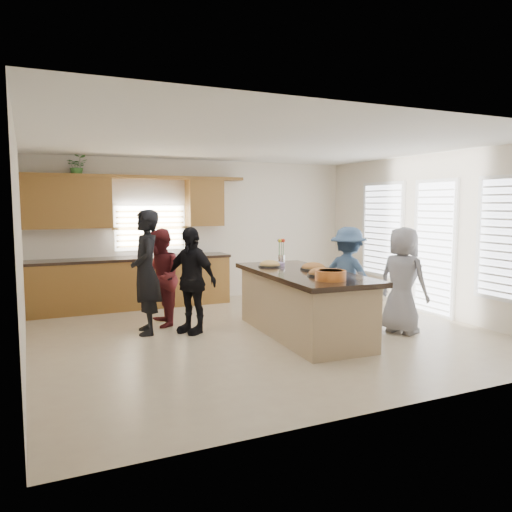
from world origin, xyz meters
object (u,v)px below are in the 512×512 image
woman_left_mid (160,278)px  woman_left_back (146,272)px  woman_right_back (348,276)px  salad_bowl (331,275)px  woman_left_front (191,280)px  woman_right_front (403,280)px  island (303,305)px

woman_left_mid → woman_left_back: bearing=-34.6°
woman_left_back → woman_right_back: 3.17m
woman_left_back → woman_left_mid: woman_left_back is taller
salad_bowl → woman_left_front: size_ratio=0.25×
woman_right_back → woman_right_front: bearing=-176.5°
salad_bowl → woman_right_front: (1.53, 0.37, -0.22)m
woman_left_mid → woman_left_front: bearing=33.9°
island → woman_right_back: bearing=18.7°
island → woman_left_back: woman_left_back is taller
woman_left_back → woman_left_front: woman_left_back is taller
woman_left_mid → woman_left_front: woman_left_front is taller
woman_right_back → woman_left_back: bearing=50.5°
woman_left_front → woman_right_back: woman_left_front is taller
island → woman_left_mid: size_ratio=1.77×
salad_bowl → woman_left_mid: bearing=125.8°
woman_left_mid → woman_right_back: (2.76, -1.15, 0.01)m
woman_left_front → salad_bowl: bearing=7.8°
woman_left_mid → salad_bowl: bearing=41.3°
woman_left_mid → woman_right_front: size_ratio=0.97×
salad_bowl → woman_left_front: 2.19m
woman_left_back → woman_right_back: (3.07, -0.79, -0.14)m
salad_bowl → woman_left_front: woman_left_front is taller
salad_bowl → woman_left_back: (-1.97, 1.95, -0.10)m
woman_left_front → woman_right_front: size_ratio=1.00×
island → salad_bowl: size_ratio=6.88×
woman_left_back → woman_left_mid: size_ratio=1.19×
woman_left_back → woman_left_mid: 0.49m
island → woman_left_front: woman_left_front is taller
salad_bowl → woman_left_mid: (-1.66, 2.31, -0.25)m
salad_bowl → woman_right_back: woman_right_back is taller
woman_left_front → woman_right_back: (2.45, -0.56, -0.01)m
woman_left_back → salad_bowl: bearing=52.1°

